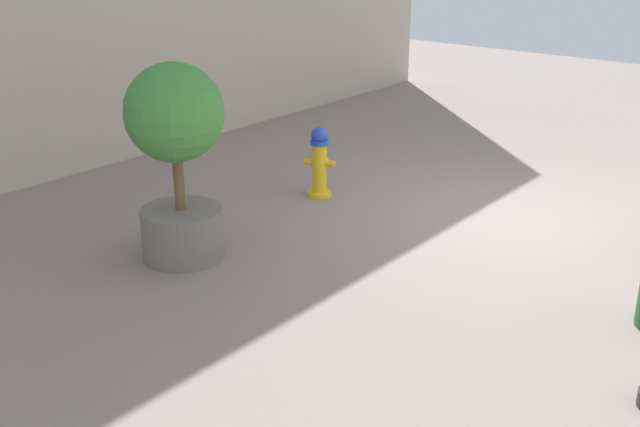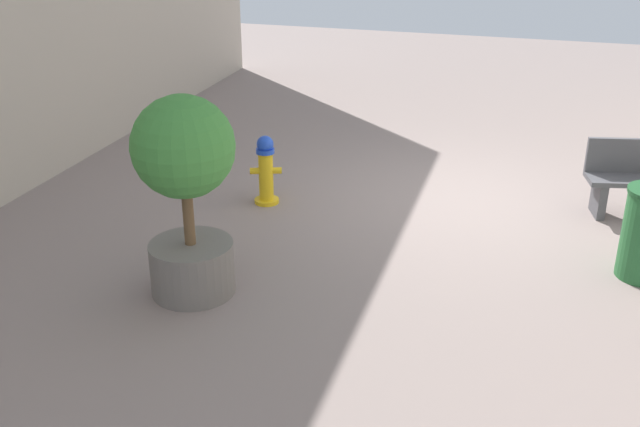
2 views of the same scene
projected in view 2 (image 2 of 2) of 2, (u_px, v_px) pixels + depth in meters
ground_plane at (456, 200)px, 9.91m from camera, size 23.40×23.40×0.00m
fire_hydrant at (266, 169)px, 9.66m from camera, size 0.41×0.39×0.91m
planter_tree at (186, 183)px, 7.23m from camera, size 1.00×1.00×2.06m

